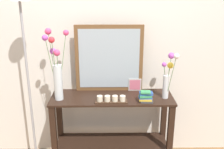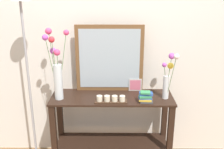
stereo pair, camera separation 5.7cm
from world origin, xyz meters
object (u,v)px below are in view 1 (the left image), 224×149
(candle_tray, at_px, (111,100))
(picture_frame_small, at_px, (135,85))
(mirror_leaning, at_px, (109,59))
(floor_lamp, at_px, (26,56))
(vase_right, at_px, (168,75))
(console_table, at_px, (112,123))
(tall_vase_left, at_px, (57,69))
(book_stack, at_px, (146,97))

(candle_tray, bearing_deg, picture_frame_small, 49.07)
(mirror_leaning, relative_size, candle_tray, 2.22)
(mirror_leaning, distance_m, floor_lamp, 0.83)
(vase_right, relative_size, candle_tray, 1.54)
(vase_right, height_order, candle_tray, vase_right)
(picture_frame_small, bearing_deg, console_table, -146.83)
(console_table, height_order, floor_lamp, floor_lamp)
(floor_lamp, bearing_deg, picture_frame_small, 11.29)
(mirror_leaning, bearing_deg, vase_right, -19.74)
(mirror_leaning, height_order, candle_tray, mirror_leaning)
(candle_tray, height_order, floor_lamp, floor_lamp)
(console_table, relative_size, candle_tray, 3.92)
(candle_tray, bearing_deg, floor_lamp, 174.09)
(tall_vase_left, height_order, vase_right, tall_vase_left)
(mirror_leaning, height_order, book_stack, mirror_leaning)
(console_table, height_order, mirror_leaning, mirror_leaning)
(mirror_leaning, relative_size, picture_frame_small, 5.13)
(console_table, xyz_separation_m, picture_frame_small, (0.25, 0.16, 0.37))
(picture_frame_small, relative_size, floor_lamp, 0.07)
(book_stack, bearing_deg, mirror_leaning, 139.39)
(floor_lamp, bearing_deg, candle_tray, -5.91)
(candle_tray, height_order, book_stack, book_stack)
(console_table, bearing_deg, vase_right, -3.26)
(book_stack, bearing_deg, tall_vase_left, 174.89)
(console_table, height_order, book_stack, book_stack)
(console_table, relative_size, floor_lamp, 0.67)
(vase_right, bearing_deg, candle_tray, -169.56)
(console_table, relative_size, picture_frame_small, 9.05)
(vase_right, height_order, book_stack, vase_right)
(mirror_leaning, xyz_separation_m, book_stack, (0.35, -0.30, -0.30))
(vase_right, distance_m, candle_tray, 0.61)
(candle_tray, xyz_separation_m, floor_lamp, (-0.81, 0.08, 0.42))
(vase_right, xyz_separation_m, book_stack, (-0.23, -0.10, -0.19))
(console_table, height_order, vase_right, vase_right)
(console_table, distance_m, candle_tray, 0.36)
(mirror_leaning, height_order, tall_vase_left, mirror_leaning)
(tall_vase_left, height_order, picture_frame_small, tall_vase_left)
(console_table, relative_size, book_stack, 8.77)
(console_table, bearing_deg, mirror_leaning, 98.81)
(console_table, distance_m, picture_frame_small, 0.48)
(tall_vase_left, height_order, floor_lamp, floor_lamp)
(mirror_leaning, distance_m, vase_right, 0.63)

